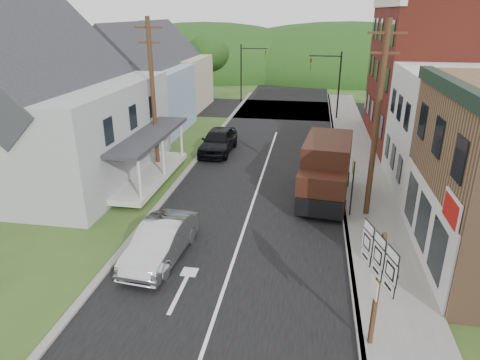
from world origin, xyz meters
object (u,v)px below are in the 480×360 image
at_px(silver_sedan, 161,242).
at_px(warning_sign, 353,179).
at_px(route_sign_cluster, 377,275).
at_px(delivery_van, 326,171).
at_px(dark_sedan, 218,141).

xyz_separation_m(silver_sedan, warning_sign, (7.62, 4.98, 1.23)).
bearing_deg(route_sign_cluster, delivery_van, 79.07).
distance_m(route_sign_cluster, warning_sign, 8.61).
bearing_deg(dark_sedan, route_sign_cluster, -62.98).
height_order(dark_sedan, route_sign_cluster, route_sign_cluster).
xyz_separation_m(dark_sedan, warning_sign, (8.32, -8.91, 1.14)).
bearing_deg(warning_sign, delivery_van, 123.74).
distance_m(dark_sedan, route_sign_cluster, 19.44).
bearing_deg(delivery_van, dark_sedan, 142.55).
relative_size(silver_sedan, route_sign_cluster, 1.27).
bearing_deg(dark_sedan, warning_sign, -45.31).
bearing_deg(route_sign_cluster, dark_sedan, 98.36).
bearing_deg(route_sign_cluster, warning_sign, 72.85).
bearing_deg(delivery_van, warning_sign, -54.21).
xyz_separation_m(silver_sedan, dark_sedan, (-0.70, 13.90, 0.09)).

